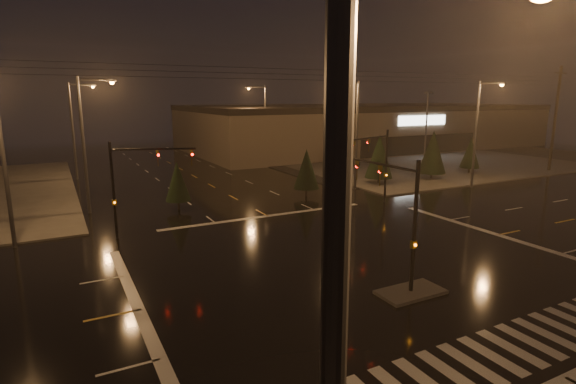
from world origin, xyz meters
name	(u,v)px	position (x,y,z in m)	size (l,w,h in m)	color
ground	(357,264)	(0.00, 0.00, 0.00)	(140.00, 140.00, 0.00)	black
sidewalk_ne	(403,159)	(30.00, 30.00, 0.06)	(36.00, 36.00, 0.12)	#413E3A
median_island	(411,292)	(0.00, -4.00, 0.07)	(3.00, 1.60, 0.15)	#413E3A
crosswalk	(511,348)	(0.00, -9.00, 0.01)	(15.00, 2.60, 0.01)	beige
stop_bar_near	(569,379)	(0.00, -11.00, 0.01)	(16.00, 0.50, 0.01)	beige
stop_bar_far	(267,216)	(0.00, 11.00, 0.01)	(16.00, 0.50, 0.01)	beige
parking_lot	(440,158)	(35.00, 28.00, 0.04)	(50.00, 24.00, 0.08)	black
retail_building	(364,124)	(35.00, 45.99, 3.84)	(60.20, 28.30, 7.20)	#6E624E
signal_mast_median	(401,207)	(0.00, -3.07, 3.75)	(0.25, 4.59, 6.00)	black
signal_mast_ne	(380,158)	(9.50, 10.14, 3.79)	(4.84, 1.86, 6.00)	black
signal_mast_nw	(131,178)	(-9.50, 10.14, 3.79)	(4.84, 1.86, 6.00)	black
streetlight_1	(87,136)	(-11.18, 18.00, 5.80)	(2.77, 0.32, 10.00)	#38383A
streetlight_2	(75,124)	(-11.18, 34.00, 5.80)	(2.77, 0.32, 10.00)	#38383A
streetlight_3	(354,128)	(11.18, 16.00, 5.80)	(2.77, 0.32, 10.00)	#38383A
streetlight_4	(263,119)	(11.18, 36.00, 5.80)	(2.77, 0.32, 10.00)	#38383A
streetlight_5	(1,148)	(-16.00, 11.18, 5.80)	(0.32, 2.77, 10.00)	#38383A
streetlight_6	(479,127)	(22.00, 11.18, 5.80)	(0.32, 2.77, 10.00)	#38383A
utility_pole_1	(337,126)	(8.00, 14.00, 6.13)	(2.20, 0.32, 12.00)	black
utility_pole_2	(555,119)	(38.00, 14.00, 6.13)	(2.20, 0.32, 12.00)	black
conifer_0	(379,156)	(15.00, 16.92, 2.84)	(2.74, 2.74, 4.98)	black
conifer_1	(433,152)	(21.78, 16.53, 2.93)	(2.86, 2.86, 5.17)	black
conifer_2	(470,153)	(28.22, 17.16, 2.39)	(2.17, 2.17, 4.09)	black
conifer_3	(177,181)	(-5.25, 16.06, 2.22)	(1.94, 1.94, 3.74)	black
conifer_4	(306,169)	(5.90, 15.53, 2.44)	(2.22, 2.22, 4.18)	black
car_parked	(342,160)	(18.77, 28.70, 0.77)	(1.81, 4.50, 1.53)	black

